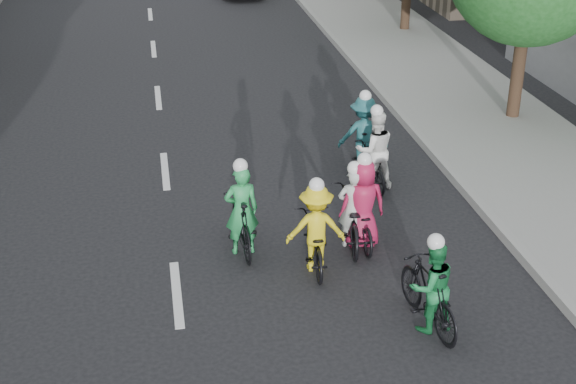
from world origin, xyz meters
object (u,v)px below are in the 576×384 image
object	(u,v)px
cyclist_1	(374,157)
cyclist_4	(352,216)
cyclist_2	(241,219)
cyclist_6	(362,212)
cyclist_5	(363,139)
cyclist_0	(430,291)
cyclist_3	(315,235)

from	to	relation	value
cyclist_1	cyclist_4	bearing A→B (deg)	64.90
cyclist_1	cyclist_2	xyz separation A→B (m)	(-3.04, -2.21, -0.02)
cyclist_2	cyclist_6	xyz separation A→B (m)	(2.15, -0.14, 0.00)
cyclist_5	cyclist_0	bearing A→B (deg)	93.07
cyclist_0	cyclist_6	distance (m)	2.71
cyclist_0	cyclist_6	bearing A→B (deg)	-91.22
cyclist_3	cyclist_5	world-z (taller)	cyclist_5
cyclist_6	cyclist_0	bearing A→B (deg)	98.53
cyclist_3	cyclist_6	size ratio (longest dim) A/B	0.97
cyclist_2	cyclist_4	world-z (taller)	cyclist_2
cyclist_6	cyclist_1	bearing A→B (deg)	-109.45
cyclist_4	cyclist_2	bearing A→B (deg)	5.53
cyclist_0	cyclist_1	xyz separation A→B (m)	(0.53, 5.04, 0.02)
cyclist_1	cyclist_2	distance (m)	3.76
cyclist_0	cyclist_2	bearing A→B (deg)	-57.10
cyclist_2	cyclist_6	distance (m)	2.16
cyclist_0	cyclist_4	world-z (taller)	cyclist_4
cyclist_0	cyclist_2	size ratio (longest dim) A/B	1.03
cyclist_0	cyclist_5	bearing A→B (deg)	-103.72
cyclist_2	cyclist_5	distance (m)	4.31
cyclist_3	cyclist_4	bearing A→B (deg)	-134.72
cyclist_3	cyclist_5	xyz separation A→B (m)	(1.87, 3.87, 0.09)
cyclist_4	cyclist_6	bearing A→B (deg)	173.41
cyclist_4	cyclist_5	xyz separation A→B (m)	(1.05, 3.16, 0.16)
cyclist_2	cyclist_5	bearing A→B (deg)	-137.87
cyclist_0	cyclist_6	world-z (taller)	cyclist_6
cyclist_3	cyclist_6	xyz separation A→B (m)	(0.99, 0.66, 0.01)
cyclist_1	cyclist_5	bearing A→B (deg)	-90.03
cyclist_0	cyclist_2	distance (m)	3.78
cyclist_3	cyclist_5	size ratio (longest dim) A/B	0.96
cyclist_1	cyclist_0	bearing A→B (deg)	83.43
cyclist_3	cyclist_0	bearing A→B (deg)	127.89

